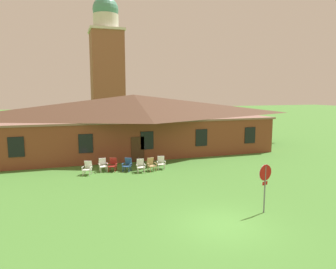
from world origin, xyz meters
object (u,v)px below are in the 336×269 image
(lawn_chair_by_porch, at_px, (88,168))
(lawn_chair_under_eave, at_px, (161,162))
(lawn_chair_left_end, at_px, (113,164))
(stop_sign, at_px, (265,179))
(lawn_chair_near_door, at_px, (103,165))
(lawn_chair_middle, at_px, (128,164))
(lawn_chair_far_side, at_px, (151,164))
(lawn_chair_right_end, at_px, (141,165))

(lawn_chair_by_porch, bearing_deg, lawn_chair_under_eave, -0.44)
(lawn_chair_left_end, bearing_deg, stop_sign, -60.67)
(lawn_chair_near_door, xyz_separation_m, lawn_chair_middle, (1.73, -0.47, 0.00))
(lawn_chair_left_end, height_order, lawn_chair_far_side, same)
(lawn_chair_right_end, bearing_deg, lawn_chair_near_door, 156.82)
(lawn_chair_near_door, bearing_deg, lawn_chair_middle, -15.23)
(lawn_chair_by_porch, height_order, lawn_chair_under_eave, same)
(stop_sign, bearing_deg, lawn_chair_left_end, 119.33)
(lawn_chair_right_end, xyz_separation_m, lawn_chair_under_eave, (1.69, 0.46, 0.00))
(stop_sign, height_order, lawn_chair_far_side, stop_sign)
(lawn_chair_middle, height_order, lawn_chair_right_end, same)
(lawn_chair_by_porch, distance_m, lawn_chair_middle, 2.86)
(lawn_chair_under_eave, bearing_deg, lawn_chair_by_porch, 179.56)
(lawn_chair_middle, bearing_deg, lawn_chair_near_door, 164.77)
(lawn_chair_near_door, bearing_deg, lawn_chair_left_end, -11.98)
(lawn_chair_near_door, height_order, lawn_chair_far_side, same)
(lawn_chair_by_porch, distance_m, lawn_chair_left_end, 1.88)
(lawn_chair_by_porch, relative_size, lawn_chair_under_eave, 1.00)
(lawn_chair_right_end, bearing_deg, stop_sign, -67.26)
(lawn_chair_near_door, relative_size, lawn_chair_right_end, 1.00)
(lawn_chair_by_porch, distance_m, lawn_chair_far_side, 4.54)
(stop_sign, bearing_deg, lawn_chair_by_porch, 127.77)
(lawn_chair_near_door, bearing_deg, stop_sign, -58.12)
(lawn_chair_far_side, bearing_deg, lawn_chair_middle, 163.42)
(lawn_chair_near_door, xyz_separation_m, lawn_chair_left_end, (0.71, -0.15, 0.00))
(lawn_chair_near_door, distance_m, lawn_chair_far_side, 3.53)
(lawn_chair_right_end, height_order, lawn_chair_far_side, same)
(lawn_chair_right_end, relative_size, lawn_chair_under_eave, 1.00)
(stop_sign, xyz_separation_m, lawn_chair_by_porch, (-7.57, 9.77, -1.18))
(lawn_chair_right_end, xyz_separation_m, lawn_chair_far_side, (0.84, 0.13, 0.00))
(lawn_chair_far_side, bearing_deg, lawn_chair_right_end, -171.16)
(lawn_chair_left_end, relative_size, lawn_chair_right_end, 1.00)
(lawn_chair_by_porch, xyz_separation_m, lawn_chair_near_door, (1.12, 0.60, 0.00))
(lawn_chair_near_door, height_order, lawn_chair_middle, same)
(lawn_chair_far_side, bearing_deg, lawn_chair_by_porch, 175.29)
(lawn_chair_by_porch, bearing_deg, lawn_chair_left_end, 13.68)
(lawn_chair_left_end, bearing_deg, lawn_chair_near_door, 168.02)
(lawn_chair_left_end, distance_m, lawn_chair_middle, 1.08)
(lawn_chair_left_end, height_order, lawn_chair_middle, same)
(lawn_chair_middle, height_order, lawn_chair_under_eave, same)
(lawn_chair_near_door, xyz_separation_m, lawn_chair_right_end, (2.56, -1.10, 0.00))
(lawn_chair_left_end, relative_size, lawn_chair_far_side, 1.00)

